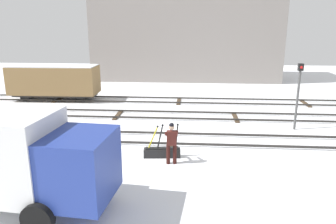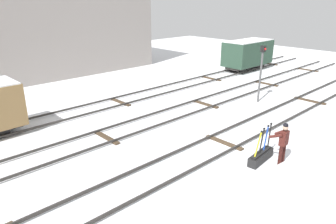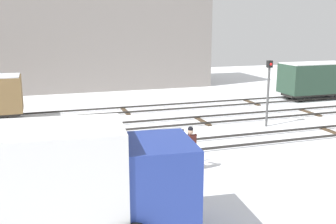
{
  "view_description": "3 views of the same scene",
  "coord_description": "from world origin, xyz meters",
  "px_view_note": "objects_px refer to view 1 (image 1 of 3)",
  "views": [
    {
      "loc": [
        0.94,
        -14.59,
        5.39
      ],
      "look_at": [
        -0.23,
        0.94,
        1.15
      ],
      "focal_mm": 34.85,
      "sensor_mm": 36.0,
      "label": 1
    },
    {
      "loc": [
        -10.49,
        -7.48,
        6.09
      ],
      "look_at": [
        -0.73,
        2.86,
        0.91
      ],
      "focal_mm": 33.5,
      "sensor_mm": 36.0,
      "label": 2
    },
    {
      "loc": [
        -4.75,
        -15.18,
        5.24
      ],
      "look_at": [
        1.02,
        2.6,
        1.05
      ],
      "focal_mm": 41.76,
      "sensor_mm": 36.0,
      "label": 3
    }
  ],
  "objects_px": {
    "delivery_truck": "(6,156)",
    "freight_car_far_end": "(54,80)",
    "signal_post": "(298,89)",
    "switch_lever_frame": "(162,151)",
    "rail_worker": "(171,141)"
  },
  "relations": [
    {
      "from": "rail_worker",
      "to": "delivery_truck",
      "type": "height_order",
      "value": "delivery_truck"
    },
    {
      "from": "delivery_truck",
      "to": "freight_car_far_end",
      "type": "bearing_deg",
      "value": 113.22
    },
    {
      "from": "rail_worker",
      "to": "freight_car_far_end",
      "type": "bearing_deg",
      "value": 125.89
    },
    {
      "from": "delivery_truck",
      "to": "signal_post",
      "type": "bearing_deg",
      "value": 42.97
    },
    {
      "from": "switch_lever_frame",
      "to": "freight_car_far_end",
      "type": "xyz_separation_m",
      "value": [
        -8.74,
        9.95,
        1.19
      ]
    },
    {
      "from": "switch_lever_frame",
      "to": "rail_worker",
      "type": "distance_m",
      "value": 1.02
    },
    {
      "from": "signal_post",
      "to": "freight_car_far_end",
      "type": "height_order",
      "value": "signal_post"
    },
    {
      "from": "delivery_truck",
      "to": "freight_car_far_end",
      "type": "height_order",
      "value": "delivery_truck"
    },
    {
      "from": "signal_post",
      "to": "freight_car_far_end",
      "type": "xyz_separation_m",
      "value": [
        -15.34,
        5.77,
        -0.71
      ]
    },
    {
      "from": "delivery_truck",
      "to": "freight_car_far_end",
      "type": "distance_m",
      "value": 14.82
    },
    {
      "from": "switch_lever_frame",
      "to": "freight_car_far_end",
      "type": "height_order",
      "value": "freight_car_far_end"
    },
    {
      "from": "signal_post",
      "to": "switch_lever_frame",
      "type": "bearing_deg",
      "value": -147.69
    },
    {
      "from": "switch_lever_frame",
      "to": "delivery_truck",
      "type": "bearing_deg",
      "value": -140.27
    },
    {
      "from": "switch_lever_frame",
      "to": "rail_worker",
      "type": "relative_size",
      "value": 0.91
    },
    {
      "from": "rail_worker",
      "to": "freight_car_far_end",
      "type": "xyz_separation_m",
      "value": [
        -9.17,
        10.56,
        0.49
      ]
    }
  ]
}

